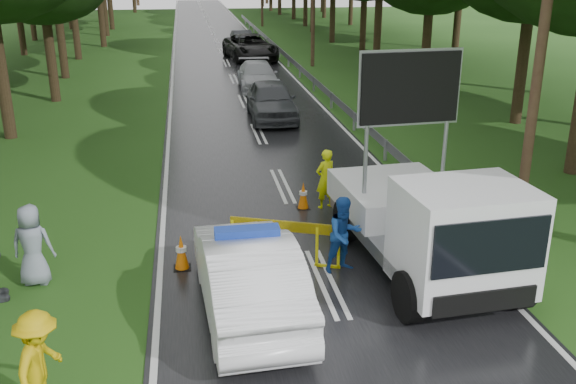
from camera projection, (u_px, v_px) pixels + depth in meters
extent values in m
plane|color=#1F4413|center=(326.00, 283.00, 13.01)|extent=(160.00, 160.00, 0.00)
cube|color=black|center=(226.00, 63.00, 40.87)|extent=(7.00, 140.00, 0.02)
cylinder|color=gray|center=(499.00, 255.00, 13.43)|extent=(0.12, 0.12, 0.70)
cube|color=gray|center=(284.00, 53.00, 41.23)|extent=(0.05, 60.00, 0.30)
cylinder|color=#422A1E|center=(545.00, 17.00, 13.93)|extent=(0.24, 0.24, 10.00)
imported|color=white|center=(248.00, 275.00, 11.67)|extent=(1.92, 4.78, 1.54)
cube|color=#1938A5|center=(247.00, 232.00, 11.38)|extent=(1.18, 0.39, 0.15)
cube|color=gray|center=(414.00, 234.00, 13.78)|extent=(2.64, 4.96, 0.29)
cube|color=white|center=(395.00, 196.00, 14.67)|extent=(2.60, 2.92, 0.63)
cube|color=white|center=(463.00, 237.00, 11.63)|extent=(2.42, 2.00, 1.94)
cube|color=black|center=(491.00, 247.00, 10.69)|extent=(2.11, 0.20, 0.97)
cube|color=black|center=(410.00, 88.00, 13.38)|extent=(2.18, 0.30, 1.49)
cylinder|color=black|center=(409.00, 297.00, 11.50)|extent=(0.39, 0.98, 0.96)
cylinder|color=black|center=(517.00, 283.00, 11.98)|extent=(0.39, 0.98, 0.96)
cylinder|color=black|center=(345.00, 221.00, 14.85)|extent=(0.39, 0.98, 0.96)
cylinder|color=black|center=(432.00, 213.00, 15.32)|extent=(0.39, 0.98, 0.96)
cube|color=yellow|center=(233.00, 239.00, 13.91)|extent=(0.07, 0.07, 0.92)
cube|color=yellow|center=(254.00, 241.00, 13.82)|extent=(0.07, 0.07, 0.92)
cube|color=yellow|center=(317.00, 247.00, 13.53)|extent=(0.07, 0.07, 0.92)
cube|color=yellow|center=(339.00, 249.00, 13.43)|extent=(0.07, 0.07, 0.92)
cube|color=#F2CC00|center=(285.00, 226.00, 13.53)|extent=(2.25, 0.94, 0.23)
imported|color=#E9FF0D|center=(325.00, 179.00, 16.69)|extent=(0.69, 0.59, 1.60)
imported|color=#1849A1|center=(344.00, 235.00, 13.26)|extent=(0.94, 0.83, 1.64)
imported|color=gold|center=(40.00, 365.00, 8.96)|extent=(0.85, 1.19, 1.67)
imported|color=gray|center=(32.00, 245.00, 12.71)|extent=(0.89, 0.64, 1.69)
imported|color=#414449|center=(271.00, 100.00, 26.16)|extent=(1.95, 4.65, 1.57)
imported|color=#AAACB3|center=(258.00, 76.00, 32.39)|extent=(2.00, 4.72, 1.36)
imported|color=black|center=(250.00, 47.00, 41.99)|extent=(3.51, 6.27, 1.66)
imported|color=#3D3F44|center=(243.00, 39.00, 47.63)|extent=(1.62, 4.00, 1.29)
cube|color=black|center=(278.00, 286.00, 12.85)|extent=(0.38, 0.38, 0.03)
cone|color=orange|center=(278.00, 268.00, 12.72)|extent=(0.32, 0.32, 0.79)
cube|color=black|center=(303.00, 208.00, 16.89)|extent=(0.35, 0.35, 0.03)
cone|color=orange|center=(303.00, 195.00, 16.77)|extent=(0.29, 0.29, 0.72)
cube|color=black|center=(182.00, 268.00, 13.59)|extent=(0.37, 0.37, 0.03)
cone|color=orange|center=(181.00, 252.00, 13.46)|extent=(0.30, 0.30, 0.75)
cube|color=black|center=(418.00, 222.00, 15.97)|extent=(0.36, 0.36, 0.03)
cone|color=orange|center=(419.00, 208.00, 15.84)|extent=(0.30, 0.30, 0.74)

